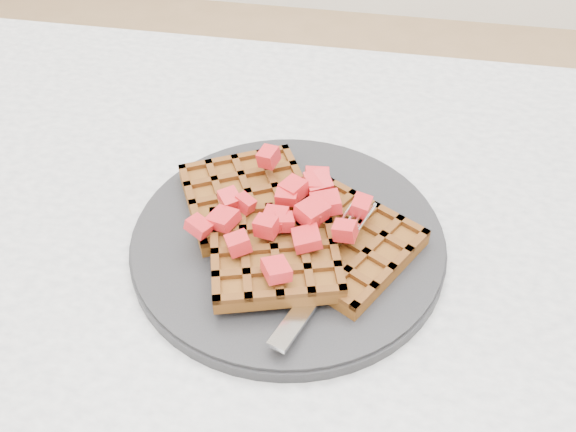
{
  "coord_description": "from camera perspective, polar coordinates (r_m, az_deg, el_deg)",
  "views": [
    {
      "loc": [
        -0.04,
        -0.38,
        1.19
      ],
      "look_at": [
        -0.11,
        0.03,
        0.79
      ],
      "focal_mm": 40.0,
      "sensor_mm": 36.0,
      "label": 1
    }
  ],
  "objects": [
    {
      "name": "waffles",
      "position": [
        0.58,
        -0.05,
        -1.16
      ],
      "size": [
        0.25,
        0.22,
        0.03
      ],
      "color": "brown",
      "rests_on": "plate"
    },
    {
      "name": "plate",
      "position": [
        0.6,
        0.0,
        -2.19
      ],
      "size": [
        0.29,
        0.29,
        0.02
      ],
      "primitive_type": "cylinder",
      "color": "black",
      "rests_on": "table"
    },
    {
      "name": "fork",
      "position": [
        0.56,
        3.82,
        -4.63
      ],
      "size": [
        0.08,
        0.18,
        0.02
      ],
      "primitive_type": null,
      "rotation": [
        0.0,
        0.0,
        -0.33
      ],
      "color": "silver",
      "rests_on": "plate"
    },
    {
      "name": "table",
      "position": [
        0.67,
        9.02,
        -12.25
      ],
      "size": [
        1.2,
        0.8,
        0.75
      ],
      "color": "silver",
      "rests_on": "ground"
    },
    {
      "name": "strawberry_pile",
      "position": [
        0.57,
        0.0,
        1.01
      ],
      "size": [
        0.15,
        0.15,
        0.02
      ],
      "primitive_type": null,
      "color": "#AB060F",
      "rests_on": "waffles"
    }
  ]
}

